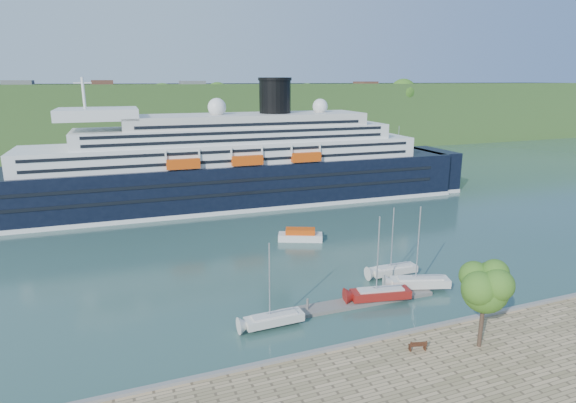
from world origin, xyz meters
The scene contains 12 objects.
ground centered at (0.00, 0.00, 0.00)m, with size 400.00×400.00×0.00m, color #294A43.
far_hillside centered at (0.00, 145.00, 12.00)m, with size 400.00×50.00×24.00m, color #315421.
quay_coping centered at (0.00, -0.20, 1.15)m, with size 220.00×0.50×0.30m, color slate.
cruise_ship centered at (0.11, 59.97, 12.98)m, with size 115.58×16.83×25.95m, color black, non-canonical shape.
park_bench centered at (3.64, -3.10, 1.55)m, with size 1.70×0.70×1.09m, color #4A2715, non-canonical shape.
promenade_tree centered at (9.47, -4.65, 5.63)m, with size 5.60×5.60×9.27m, color #386A1C, non-canonical shape.
floating_pontoon centered at (4.23, 9.02, 0.21)m, with size 19.10×2.33×0.42m, color gray, non-canonical shape.
sailboat_white_near centered at (-6.68, 7.47, 4.50)m, with size 6.97×1.94×9.00m, color silver, non-canonical shape.
sailboat_red centered at (6.93, 8.55, 5.00)m, with size 7.74×2.15×9.99m, color maroon, non-canonical shape.
sailboat_white_far centered at (12.65, 14.46, 4.53)m, with size 7.02×1.95×9.07m, color silver, non-canonical shape.
tender_launch centered at (6.81, 32.60, 0.99)m, with size 7.19×2.46×1.99m, color #D3460C, non-canonical shape.
sailboat_extra centered at (13.23, 9.59, 5.13)m, with size 7.94×2.20×10.25m, color silver, non-canonical shape.
Camera 1 is at (-22.02, -35.91, 25.31)m, focal length 30.00 mm.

